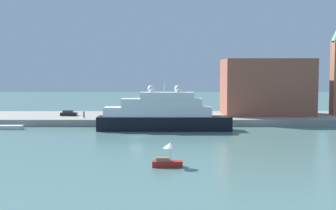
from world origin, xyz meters
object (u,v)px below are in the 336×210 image
object	(u,v)px
large_yacht	(162,115)
work_barge	(10,127)
mooring_bollard	(169,118)
small_motorboat	(167,157)
harbor_building	(265,87)
parked_car	(68,113)
person_figure	(83,114)

from	to	relation	value
large_yacht	work_barge	distance (m)	32.11
work_barge	mooring_bollard	distance (m)	33.92
small_motorboat	work_barge	bearing A→B (deg)	131.44
harbor_building	parked_car	world-z (taller)	harbor_building
parked_car	person_figure	bearing A→B (deg)	-44.33
parked_car	person_figure	size ratio (longest dim) A/B	2.41
parked_car	mooring_bollard	bearing A→B (deg)	-18.66
person_figure	mooring_bollard	xyz separation A→B (m)	(19.79, -3.77, -0.45)
work_barge	parked_car	xyz separation A→B (m)	(9.06, 13.93, 1.67)
large_yacht	small_motorboat	xyz separation A→B (m)	(1.12, -35.78, -1.92)
small_motorboat	work_barge	xyz separation A→B (m)	(-33.07, 37.46, -0.84)
parked_car	small_motorboat	bearing A→B (deg)	-64.95
harbor_building	person_figure	size ratio (longest dim) A/B	12.99
small_motorboat	large_yacht	bearing A→B (deg)	91.80
parked_car	mooring_bollard	size ratio (longest dim) A/B	6.46
small_motorboat	person_figure	bearing A→B (deg)	112.52
parked_car	harbor_building	bearing A→B (deg)	4.20
large_yacht	parked_car	xyz separation A→B (m)	(-22.89, 15.61, -1.09)
mooring_bollard	work_barge	bearing A→B (deg)	-170.30
work_barge	person_figure	bearing A→B (deg)	34.85
work_barge	mooring_bollard	world-z (taller)	mooring_bollard
large_yacht	parked_car	size ratio (longest dim) A/B	6.97
work_barge	harbor_building	xyz separation A→B (m)	(57.46, 17.48, 7.95)
large_yacht	parked_car	world-z (taller)	large_yacht
harbor_building	parked_car	distance (m)	48.94
large_yacht	person_figure	distance (m)	21.48
person_figure	work_barge	bearing A→B (deg)	-145.15
small_motorboat	mooring_bollard	distance (m)	43.17
person_figure	small_motorboat	bearing A→B (deg)	-67.48
person_figure	mooring_bollard	world-z (taller)	person_figure
small_motorboat	person_figure	xyz separation A→B (m)	(-19.46, 46.94, 1.00)
small_motorboat	person_figure	distance (m)	50.82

